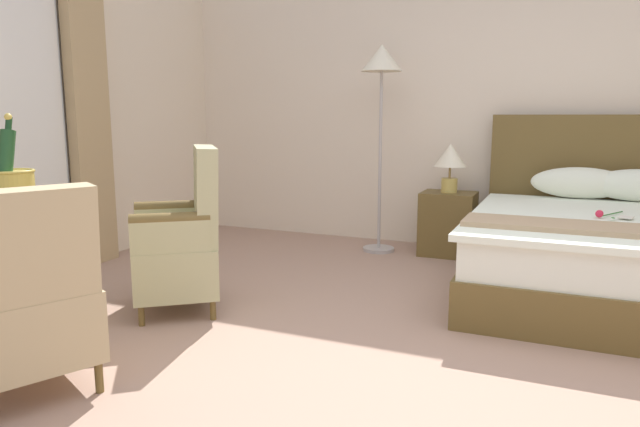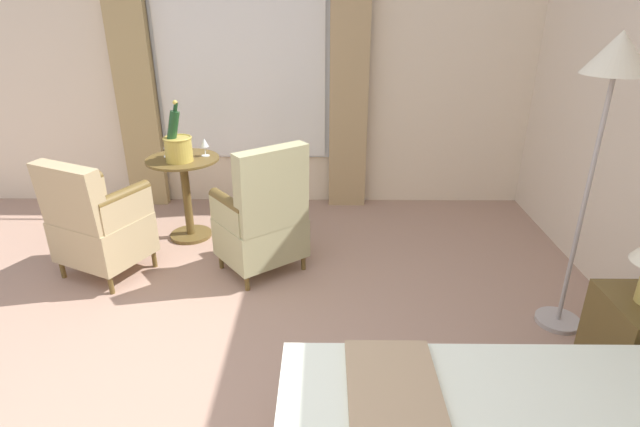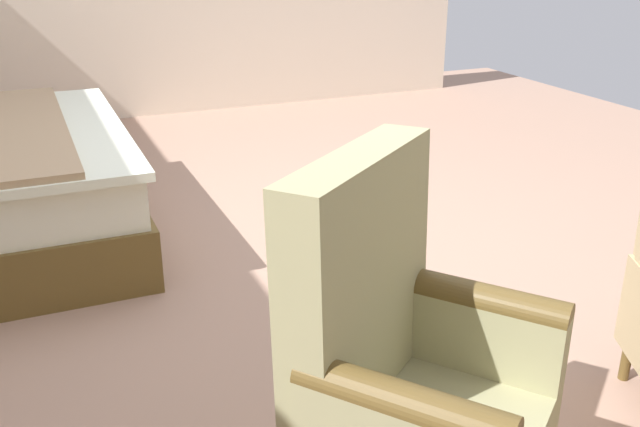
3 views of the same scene
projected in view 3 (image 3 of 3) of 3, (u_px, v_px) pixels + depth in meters
The scene contains 2 objects.
ground_plane at pixel (290, 263), 3.35m from camera, with size 7.76×7.76×0.00m, color tan.
armchair_by_window at pixel (411, 403), 1.66m from camera, with size 0.74×0.75×1.01m.
Camera 3 is at (-2.83, 1.06, 1.46)m, focal length 40.00 mm.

